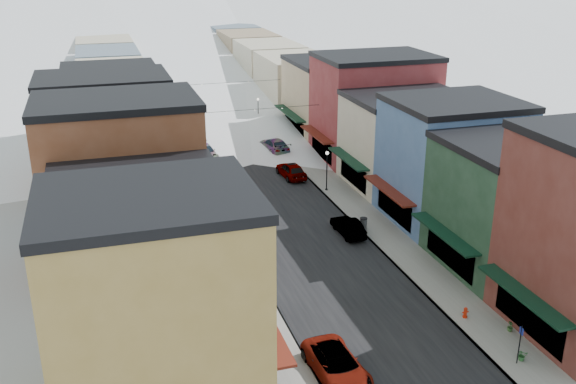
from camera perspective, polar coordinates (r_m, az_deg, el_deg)
road at (r=88.26m, az=-6.75°, el=6.23°), size 10.00×160.00×0.01m
sidewalk_left at (r=87.36m, az=-11.03°, el=5.89°), size 3.20×160.00×0.15m
sidewalk_right at (r=89.60m, az=-2.58°, el=6.62°), size 3.20×160.00×0.15m
curb_left at (r=87.52m, az=-10.02°, el=5.98°), size 0.10×160.00×0.15m
curb_right at (r=89.24m, az=-3.55°, el=6.54°), size 0.10×160.00×0.15m
bldg_l_yellow at (r=32.53m, az=-11.73°, el=-9.53°), size 11.30×8.70×11.50m
bldg_l_cream at (r=40.53m, az=-12.90°, el=-4.87°), size 11.30×8.20×9.50m
bldg_l_brick_near at (r=47.35m, az=-14.48°, el=0.75°), size 12.30×8.20×12.50m
bldg_l_grayblue at (r=55.98m, az=-14.33°, el=1.96°), size 11.30×9.20×9.00m
bldg_l_brick_far at (r=64.30m, az=-15.80°, el=5.17°), size 13.30×9.20×11.00m
bldg_l_tan at (r=74.15m, az=-15.29°, el=6.83°), size 11.30×11.20×10.00m
bldg_r_green at (r=48.96m, az=19.52°, el=-1.02°), size 11.30×9.20×9.50m
bldg_r_blue at (r=55.79m, az=14.25°, el=2.72°), size 11.30×9.20×10.50m
bldg_r_cream at (r=63.72m, az=10.49°, el=4.54°), size 12.30×9.20×9.00m
bldg_r_brick_far at (r=71.44m, az=7.63°, el=7.49°), size 13.30×9.20×11.50m
bldg_r_tan at (r=80.27m, az=3.98°, el=8.36°), size 11.30×11.20×9.50m
distant_blocks at (r=109.69m, az=-9.12°, el=11.09°), size 34.00×55.00×8.00m
overhead_cables at (r=74.89m, az=-5.16°, el=8.55°), size 16.40×15.04×0.04m
car_white_suv at (r=36.20m, az=4.39°, el=-15.12°), size 2.81×5.51×1.49m
car_silver_sedan at (r=52.65m, az=-3.85°, el=-3.10°), size 1.93×4.06×1.34m
car_dark_hatch at (r=53.33m, az=-3.90°, el=-2.68°), size 1.69×4.63×1.52m
car_silver_wagon at (r=72.38m, az=-7.40°, el=3.57°), size 2.62×5.39×1.51m
car_green_sedan at (r=52.73m, az=5.35°, el=-3.08°), size 1.63×4.29×1.40m
car_gray_suv at (r=65.58m, az=0.28°, el=1.98°), size 2.32×4.90×1.62m
car_black_sedan at (r=74.13m, az=-1.23°, el=4.19°), size 2.87×5.69×1.58m
car_lane_silver at (r=84.06m, az=-7.76°, el=5.94°), size 2.16×4.28×1.40m
car_lane_white at (r=94.59m, az=-6.64°, el=7.64°), size 2.61×5.10×1.38m
fire_hydrant at (r=42.61m, az=15.49°, el=-10.31°), size 0.42×0.32×0.72m
parking_sign at (r=38.67m, az=19.92°, el=-12.40°), size 0.07×0.33×2.43m
trash_can at (r=53.39m, az=6.72°, el=-2.83°), size 0.63×0.63×1.06m
streetlamp_near at (r=61.29m, az=3.48°, el=2.34°), size 0.32×0.32×3.89m
streetlamp_far at (r=83.97m, az=-2.67°, el=7.40°), size 0.32×0.32×3.83m
planter_near at (r=39.61m, az=20.08°, el=-13.47°), size 0.71×0.66×0.64m
planter_far at (r=42.02m, az=19.15°, el=-11.24°), size 0.48×0.48×0.63m
snow_pile_near at (r=48.00m, az=-3.06°, el=-5.85°), size 2.21×2.56×0.93m
snow_pile_mid at (r=51.51m, az=-3.46°, el=-3.93°), size 2.21×2.56×0.94m
snow_pile_far at (r=62.62m, az=-6.14°, el=0.55°), size 2.10×2.49×0.89m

